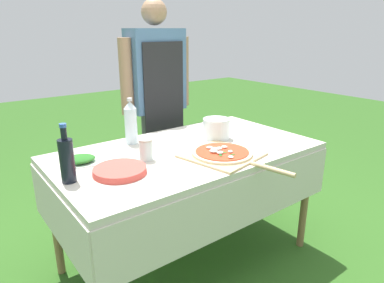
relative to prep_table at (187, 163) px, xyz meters
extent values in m
plane|color=#2D5B1E|center=(0.00, 0.00, -0.64)|extent=(12.00, 12.00, 0.00)
cube|color=beige|center=(0.00, 0.00, 0.06)|extent=(1.46, 0.81, 0.04)
cube|color=beige|center=(0.00, -0.41, -0.10)|extent=(1.46, 0.01, 0.28)
cube|color=beige|center=(0.00, 0.41, -0.10)|extent=(1.46, 0.01, 0.28)
cube|color=beige|center=(-0.74, 0.00, -0.10)|extent=(0.01, 0.81, 0.28)
cube|color=beige|center=(0.74, 0.00, -0.10)|extent=(0.01, 0.81, 0.28)
cylinder|color=olive|center=(0.67, -0.35, -0.30)|extent=(0.05, 0.05, 0.69)
cylinder|color=olive|center=(-0.67, 0.35, -0.30)|extent=(0.05, 0.05, 0.69)
cylinder|color=olive|center=(0.67, 0.35, -0.30)|extent=(0.05, 0.05, 0.69)
cylinder|color=#4C4C51|center=(0.32, 0.71, -0.25)|extent=(0.11, 0.11, 0.78)
cylinder|color=#4C4C51|center=(0.17, 0.71, -0.25)|extent=(0.11, 0.11, 0.78)
cube|color=#4C7099|center=(0.25, 0.71, 0.44)|extent=(0.43, 0.20, 0.59)
cube|color=#232326|center=(0.25, 0.61, 0.21)|extent=(0.34, 0.02, 0.85)
cylinder|color=#A37A5B|center=(0.49, 0.72, 0.41)|extent=(0.09, 0.09, 0.52)
cylinder|color=#A37A5B|center=(0.00, 0.70, 0.41)|extent=(0.09, 0.09, 0.52)
sphere|color=#A37A5B|center=(0.25, 0.71, 0.84)|extent=(0.18, 0.18, 0.18)
cube|color=#D1B27F|center=(0.08, -0.20, 0.09)|extent=(0.42, 0.42, 0.01)
cylinder|color=#D1B27F|center=(0.14, -0.49, 0.09)|extent=(0.07, 0.24, 0.02)
cylinder|color=beige|center=(0.08, -0.20, 0.10)|extent=(0.32, 0.32, 0.01)
cylinder|color=#D14223|center=(0.08, -0.20, 0.11)|extent=(0.28, 0.28, 0.00)
ellipsoid|color=white|center=(0.06, -0.16, 0.12)|extent=(0.05, 0.05, 0.02)
ellipsoid|color=white|center=(0.06, -0.13, 0.11)|extent=(0.04, 0.05, 0.01)
ellipsoid|color=white|center=(0.05, -0.30, 0.11)|extent=(0.04, 0.04, 0.01)
ellipsoid|color=white|center=(0.05, -0.22, 0.12)|extent=(0.05, 0.05, 0.01)
ellipsoid|color=white|center=(0.03, -0.19, 0.12)|extent=(0.06, 0.06, 0.02)
ellipsoid|color=white|center=(0.10, -0.24, 0.11)|extent=(0.04, 0.04, 0.01)
ellipsoid|color=white|center=(0.08, -0.18, 0.12)|extent=(0.05, 0.04, 0.02)
ellipsoid|color=white|center=(0.13, -0.17, 0.11)|extent=(0.04, 0.04, 0.01)
ellipsoid|color=#286B23|center=(0.09, -0.27, 0.11)|extent=(0.03, 0.03, 0.00)
ellipsoid|color=#286B23|center=(0.05, -0.21, 0.11)|extent=(0.04, 0.03, 0.00)
ellipsoid|color=#286B23|center=(0.07, -0.23, 0.11)|extent=(0.03, 0.03, 0.00)
ellipsoid|color=#286B23|center=(0.03, -0.24, 0.11)|extent=(0.03, 0.04, 0.00)
cylinder|color=black|center=(-0.67, -0.02, 0.18)|extent=(0.06, 0.06, 0.20)
cylinder|color=black|center=(-0.67, -0.02, 0.30)|extent=(0.03, 0.03, 0.05)
cylinder|color=#335BB2|center=(-0.67, -0.02, 0.34)|extent=(0.03, 0.03, 0.02)
cylinder|color=silver|center=(-0.20, 0.29, 0.18)|extent=(0.07, 0.07, 0.21)
cone|color=silver|center=(-0.20, 0.29, 0.31)|extent=(0.07, 0.07, 0.04)
cylinder|color=silver|center=(-0.20, 0.29, 0.34)|extent=(0.03, 0.03, 0.02)
cube|color=silver|center=(-0.56, 0.16, 0.08)|extent=(0.22, 0.19, 0.01)
ellipsoid|color=#286B23|center=(-0.56, 0.16, 0.10)|extent=(0.18, 0.16, 0.03)
cylinder|color=silver|center=(0.26, 0.06, 0.14)|extent=(0.17, 0.17, 0.13)
cylinder|color=#DB4C42|center=(-0.45, -0.08, 0.08)|extent=(0.25, 0.25, 0.00)
cylinder|color=#DB4C42|center=(-0.45, -0.08, 0.09)|extent=(0.25, 0.25, 0.00)
cylinder|color=#DB4C42|center=(-0.45, -0.08, 0.09)|extent=(0.25, 0.25, 0.00)
cylinder|color=#DB4C42|center=(-0.45, -0.08, 0.10)|extent=(0.25, 0.25, 0.00)
cylinder|color=#DB4C42|center=(-0.45, -0.08, 0.10)|extent=(0.25, 0.25, 0.00)
cylinder|color=#DB4C42|center=(-0.45, -0.08, 0.11)|extent=(0.25, 0.25, 0.00)
cylinder|color=silver|center=(-0.27, 0.00, 0.13)|extent=(0.07, 0.07, 0.10)
cylinder|color=#D14223|center=(-0.27, 0.00, 0.12)|extent=(0.06, 0.06, 0.07)
cylinder|color=#B7B2A3|center=(-0.27, 0.00, 0.19)|extent=(0.07, 0.07, 0.01)
camera|label=1|loc=(-1.08, -1.45, 0.72)|focal=32.00mm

